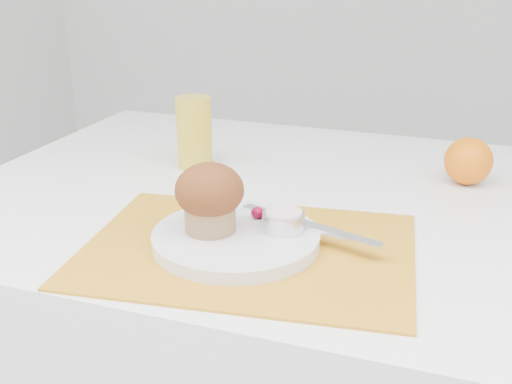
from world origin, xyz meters
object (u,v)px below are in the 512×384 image
(plate, at_px, (236,239))
(muffin, at_px, (210,196))
(orange, at_px, (468,161))
(juice_glass, at_px, (194,133))

(plate, relative_size, muffin, 2.41)
(plate, xyz_separation_m, muffin, (-0.03, -0.00, 0.06))
(plate, xyz_separation_m, orange, (0.28, 0.36, 0.03))
(plate, relative_size, juice_glass, 1.75)
(orange, relative_size, juice_glass, 0.63)
(orange, bearing_deg, juice_glass, -171.24)
(orange, bearing_deg, plate, -127.84)
(plate, height_order, muffin, muffin)
(juice_glass, bearing_deg, muffin, -61.72)
(orange, xyz_separation_m, muffin, (-0.31, -0.36, 0.03))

